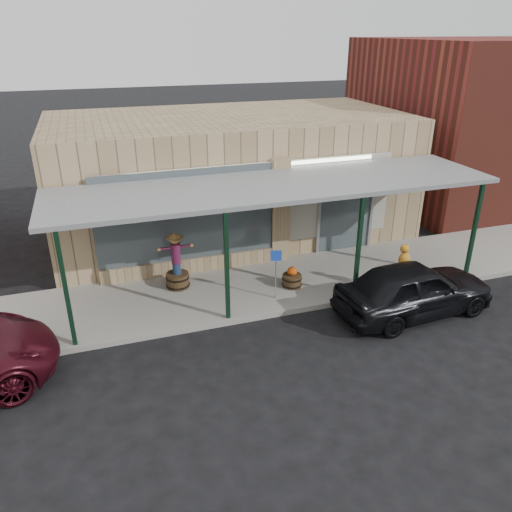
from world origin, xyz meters
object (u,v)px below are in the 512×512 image
object	(u,v)px
handicap_sign	(276,268)
parked_sedan	(414,289)
barrel_scarecrow	(177,269)
barrel_pumpkin	(292,279)

from	to	relation	value
handicap_sign	parked_sedan	world-z (taller)	parked_sedan
barrel_scarecrow	parked_sedan	size ratio (longest dim) A/B	0.38
barrel_scarecrow	handicap_sign	world-z (taller)	barrel_scarecrow
barrel_scarecrow	barrel_pumpkin	xyz separation A→B (m)	(3.09, -0.98, -0.33)
barrel_scarecrow	parked_sedan	bearing A→B (deg)	-38.59
barrel_pumpkin	handicap_sign	size ratio (longest dim) A/B	0.45
barrel_pumpkin	handicap_sign	xyz separation A→B (m)	(-0.68, -0.49, 0.68)
barrel_scarecrow	parked_sedan	distance (m)	6.43
parked_sedan	handicap_sign	bearing A→B (deg)	58.95
handicap_sign	barrel_pumpkin	bearing A→B (deg)	53.24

